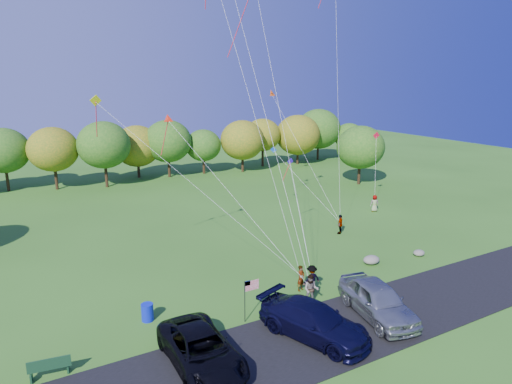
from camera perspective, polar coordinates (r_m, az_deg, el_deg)
ground at (r=29.20m, az=6.01°, el=-13.03°), size 140.00×140.00×0.00m
asphalt_lane at (r=26.45m, az=11.22°, el=-16.27°), size 44.00×6.00×0.06m
treeline at (r=59.37m, az=-16.95°, el=5.21°), size 76.43×27.82×8.08m
minivan_dark at (r=22.77m, az=-6.86°, el=-18.99°), size 2.87×6.08×1.68m
minivan_navy at (r=24.87m, az=7.26°, el=-15.74°), size 4.49×6.70×1.80m
minivan_silver at (r=27.39m, az=14.95°, el=-12.91°), size 3.47×6.23×2.00m
flyer_a at (r=29.76m, az=5.64°, el=-10.65°), size 0.73×0.61×1.70m
flyer_b at (r=28.17m, az=6.90°, el=-12.00°), size 1.15×1.13×1.87m
flyer_c at (r=29.60m, az=6.98°, el=-10.72°), size 1.18×0.70×1.80m
flyer_d at (r=40.43m, az=10.48°, el=-3.98°), size 1.07×0.95×1.74m
flyer_e at (r=47.79m, az=14.60°, el=-1.38°), size 0.98×0.82×1.71m
park_bench at (r=24.05m, az=-24.42°, el=-19.31°), size 1.85×0.58×1.02m
trash_barrel at (r=27.14m, az=-13.42°, el=-14.41°), size 0.67×0.67×1.01m
flag_assembly at (r=25.81m, az=-0.88°, el=-12.22°), size 0.91×0.59×2.46m
boulder_near at (r=34.76m, az=14.22°, el=-8.22°), size 1.28×1.00×0.64m
boulder_far at (r=37.34m, az=19.70°, el=-7.18°), size 0.92×0.77×0.48m
kites_aloft at (r=38.18m, az=-0.52°, el=21.59°), size 29.37×10.00×18.87m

